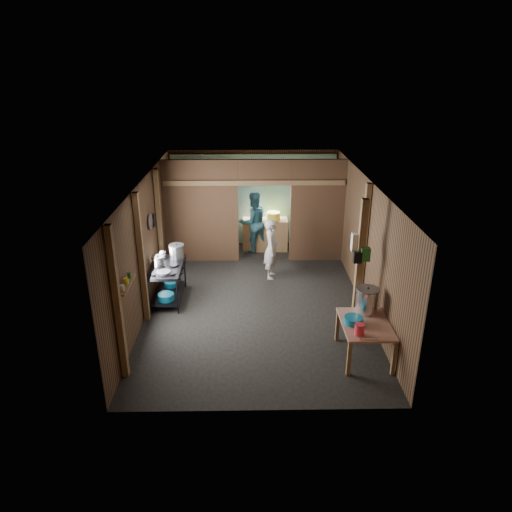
{
  "coord_description": "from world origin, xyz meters",
  "views": [
    {
      "loc": [
        -0.16,
        -9.04,
        4.77
      ],
      "look_at": [
        0.0,
        -0.2,
        1.1
      ],
      "focal_mm": 33.04,
      "sensor_mm": 36.0,
      "label": 1
    }
  ],
  "objects_px": {
    "pink_bucket": "(359,329)",
    "cook": "(271,249)",
    "gas_range": "(168,283)",
    "prep_table": "(364,340)",
    "yellow_tub": "(273,216)",
    "stove_pot_large": "(177,252)",
    "stock_pot": "(367,301)"
  },
  "relations": [
    {
      "from": "stove_pot_large",
      "to": "stock_pot",
      "type": "height_order",
      "value": "stock_pot"
    },
    {
      "from": "prep_table",
      "to": "stove_pot_large",
      "type": "distance_m",
      "value": 4.44
    },
    {
      "from": "yellow_tub",
      "to": "cook",
      "type": "xyz_separation_m",
      "value": [
        -0.14,
        -1.81,
        -0.22
      ]
    },
    {
      "from": "gas_range",
      "to": "yellow_tub",
      "type": "relative_size",
      "value": 3.72
    },
    {
      "from": "prep_table",
      "to": "cook",
      "type": "xyz_separation_m",
      "value": [
        -1.45,
        3.3,
        0.39
      ]
    },
    {
      "from": "pink_bucket",
      "to": "cook",
      "type": "xyz_separation_m",
      "value": [
        -1.25,
        3.65,
        -0.03
      ]
    },
    {
      "from": "gas_range",
      "to": "prep_table",
      "type": "xyz_separation_m",
      "value": [
        3.71,
        -2.18,
        -0.07
      ]
    },
    {
      "from": "gas_range",
      "to": "stock_pot",
      "type": "distance_m",
      "value": 4.22
    },
    {
      "from": "prep_table",
      "to": "pink_bucket",
      "type": "bearing_deg",
      "value": -119.31
    },
    {
      "from": "prep_table",
      "to": "yellow_tub",
      "type": "height_order",
      "value": "yellow_tub"
    },
    {
      "from": "stock_pot",
      "to": "yellow_tub",
      "type": "bearing_deg",
      "value": 106.58
    },
    {
      "from": "stock_pot",
      "to": "yellow_tub",
      "type": "height_order",
      "value": "stock_pot"
    },
    {
      "from": "cook",
      "to": "prep_table",
      "type": "bearing_deg",
      "value": -149.42
    },
    {
      "from": "stock_pot",
      "to": "pink_bucket",
      "type": "height_order",
      "value": "stock_pot"
    },
    {
      "from": "pink_bucket",
      "to": "yellow_tub",
      "type": "height_order",
      "value": "yellow_tub"
    },
    {
      "from": "yellow_tub",
      "to": "cook",
      "type": "height_order",
      "value": "cook"
    },
    {
      "from": "gas_range",
      "to": "cook",
      "type": "distance_m",
      "value": 2.54
    },
    {
      "from": "stock_pot",
      "to": "yellow_tub",
      "type": "distance_m",
      "value": 4.9
    },
    {
      "from": "pink_bucket",
      "to": "cook",
      "type": "distance_m",
      "value": 3.86
    },
    {
      "from": "prep_table",
      "to": "stock_pot",
      "type": "distance_m",
      "value": 0.69
    },
    {
      "from": "gas_range",
      "to": "stove_pot_large",
      "type": "relative_size",
      "value": 4.08
    },
    {
      "from": "stock_pot",
      "to": "pink_bucket",
      "type": "relative_size",
      "value": 2.47
    },
    {
      "from": "pink_bucket",
      "to": "cook",
      "type": "height_order",
      "value": "cook"
    },
    {
      "from": "stove_pot_large",
      "to": "cook",
      "type": "bearing_deg",
      "value": 18.05
    },
    {
      "from": "stove_pot_large",
      "to": "pink_bucket",
      "type": "xyz_separation_m",
      "value": [
        3.34,
        -2.97,
        -0.18
      ]
    },
    {
      "from": "gas_range",
      "to": "prep_table",
      "type": "height_order",
      "value": "gas_range"
    },
    {
      "from": "gas_range",
      "to": "yellow_tub",
      "type": "xyz_separation_m",
      "value": [
        2.4,
        2.92,
        0.55
      ]
    },
    {
      "from": "gas_range",
      "to": "stove_pot_large",
      "type": "bearing_deg",
      "value": 68.4
    },
    {
      "from": "stove_pot_large",
      "to": "cook",
      "type": "height_order",
      "value": "cook"
    },
    {
      "from": "gas_range",
      "to": "stock_pot",
      "type": "bearing_deg",
      "value": -25.1
    },
    {
      "from": "stock_pot",
      "to": "pink_bucket",
      "type": "bearing_deg",
      "value": -110.87
    },
    {
      "from": "yellow_tub",
      "to": "cook",
      "type": "bearing_deg",
      "value": -94.33
    }
  ]
}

